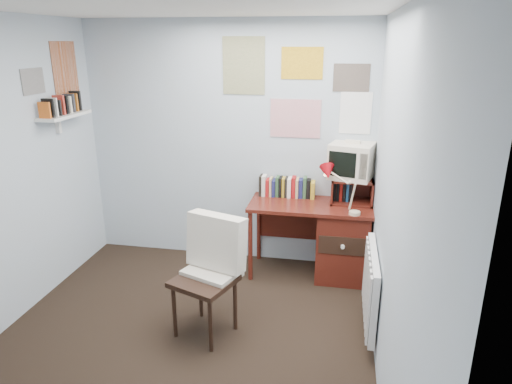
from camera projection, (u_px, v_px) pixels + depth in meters
ground at (176, 353)px, 3.50m from camera, size 3.50×3.50×0.00m
back_wall at (228, 145)px, 4.74m from camera, size 3.00×0.02×2.50m
right_wall at (393, 215)px, 2.84m from camera, size 0.02×3.50×2.50m
ceiling at (152, 2)px, 2.71m from camera, size 3.00×3.50×0.02m
desk at (337, 239)px, 4.55m from camera, size 1.20×0.55×0.76m
desk_chair at (204, 281)px, 3.61m from camera, size 0.62×0.61×0.95m
desk_lamp at (356, 195)px, 4.15m from camera, size 0.32×0.29×0.38m
tv_riser at (352, 190)px, 4.48m from camera, size 0.40×0.30×0.25m
crt_tv at (352, 159)px, 4.40m from camera, size 0.47×0.45×0.37m
book_row at (289, 186)px, 4.66m from camera, size 0.60×0.14×0.22m
radiator at (371, 287)px, 3.63m from camera, size 0.09×0.80×0.60m
wall_shelf at (65, 115)px, 4.26m from camera, size 0.20×0.62×0.24m
posters_back at (296, 88)px, 4.42m from camera, size 1.20×0.01×0.90m
posters_left at (50, 73)px, 4.16m from camera, size 0.01×0.70×0.60m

